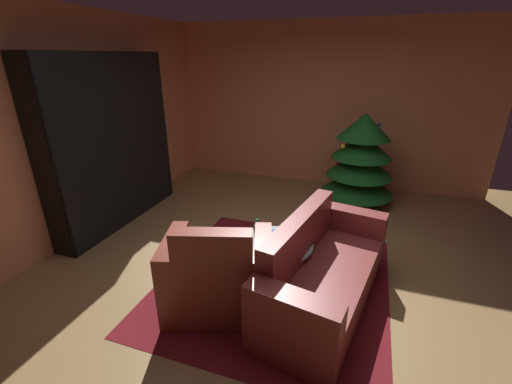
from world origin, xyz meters
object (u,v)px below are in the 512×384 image
object	(u,v)px
bookshelf_unit	(120,144)
coffee_table	(277,247)
book_stack_on_table	(278,237)
decorated_tree	(361,159)
couch_red	(322,274)
armchair_red	(218,278)
bottle_on_table	(257,233)

from	to	relation	value
bookshelf_unit	coffee_table	bearing A→B (deg)	-18.88
book_stack_on_table	decorated_tree	xyz separation A→B (m)	(0.66, 2.34, 0.19)
couch_red	book_stack_on_table	bearing A→B (deg)	160.72
armchair_red	couch_red	distance (m)	0.96
book_stack_on_table	coffee_table	bearing A→B (deg)	-80.59
decorated_tree	couch_red	bearing A→B (deg)	-94.27
coffee_table	armchair_red	bearing A→B (deg)	-126.19
coffee_table	decorated_tree	xyz separation A→B (m)	(0.65, 2.39, 0.28)
couch_red	bottle_on_table	bearing A→B (deg)	173.32
book_stack_on_table	bookshelf_unit	bearing A→B (deg)	162.05
coffee_table	bottle_on_table	distance (m)	0.24
couch_red	decorated_tree	xyz separation A→B (m)	(0.19, 2.51, 0.42)
book_stack_on_table	bottle_on_table	xyz separation A→B (m)	(-0.18, -0.09, 0.05)
armchair_red	coffee_table	world-z (taller)	armchair_red
couch_red	bottle_on_table	distance (m)	0.72
book_stack_on_table	bottle_on_table	distance (m)	0.21
bookshelf_unit	bottle_on_table	bearing A→B (deg)	-21.29
coffee_table	bookshelf_unit	bearing A→B (deg)	161.12
bookshelf_unit	book_stack_on_table	size ratio (longest dim) A/B	9.41
armchair_red	decorated_tree	xyz separation A→B (m)	(1.05, 2.93, 0.37)
bookshelf_unit	bottle_on_table	size ratio (longest dim) A/B	8.89
decorated_tree	book_stack_on_table	bearing A→B (deg)	-105.78
couch_red	book_stack_on_table	distance (m)	0.55
armchair_red	bottle_on_table	size ratio (longest dim) A/B	4.38
bottle_on_table	decorated_tree	distance (m)	2.58
couch_red	decorated_tree	world-z (taller)	decorated_tree
coffee_table	book_stack_on_table	size ratio (longest dim) A/B	3.00
book_stack_on_table	armchair_red	bearing A→B (deg)	-123.43
armchair_red	couch_red	size ratio (longest dim) A/B	0.58
bookshelf_unit	bottle_on_table	xyz separation A→B (m)	(2.25, -0.88, -0.50)
book_stack_on_table	couch_red	bearing A→B (deg)	-19.28
couch_red	decorated_tree	distance (m)	2.55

